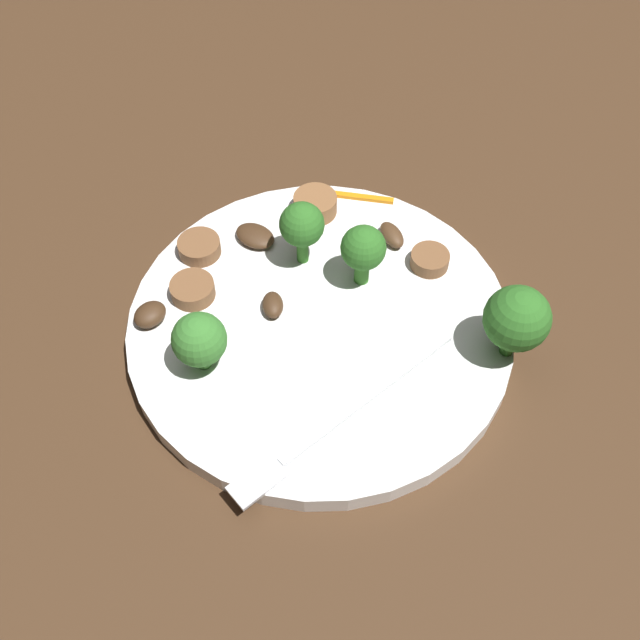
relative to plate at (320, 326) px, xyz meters
name	(u,v)px	position (x,y,z in m)	size (l,w,h in m)	color
ground_plane	(320,333)	(0.00, 0.00, -0.01)	(1.40, 1.40, 0.00)	#422B19
plate	(320,326)	(0.00, 0.00, 0.00)	(0.27, 0.27, 0.02)	white
fork	(332,425)	(0.05, 0.07, 0.01)	(0.18, 0.02, 0.00)	silver
broccoli_floret_0	(517,319)	(-0.08, 0.10, 0.04)	(0.04, 0.04, 0.06)	#347525
broccoli_floret_1	(302,226)	(-0.03, -0.05, 0.04)	(0.03, 0.03, 0.05)	#347525
broccoli_floret_2	(199,340)	(0.08, -0.02, 0.04)	(0.04, 0.04, 0.05)	#408630
broccoli_floret_3	(363,250)	(-0.05, -0.01, 0.04)	(0.03, 0.03, 0.05)	#347525
sausage_slice_0	(315,204)	(-0.07, -0.08, 0.02)	(0.03, 0.03, 0.01)	brown
sausage_slice_1	(430,260)	(-0.09, 0.01, 0.01)	(0.03, 0.03, 0.01)	brown
sausage_slice_2	(193,290)	(0.05, -0.08, 0.01)	(0.03, 0.03, 0.01)	brown
sausage_slice_3	(199,247)	(0.03, -0.11, 0.01)	(0.03, 0.03, 0.01)	brown
mushroom_0	(392,235)	(-0.09, -0.02, 0.01)	(0.03, 0.01, 0.01)	#4C331E
mushroom_1	(150,315)	(0.09, -0.08, 0.01)	(0.02, 0.02, 0.01)	#422B19
mushroom_2	(255,236)	(-0.01, -0.09, 0.01)	(0.03, 0.02, 0.01)	#422B19
mushroom_3	(273,305)	(0.02, -0.03, 0.01)	(0.02, 0.01, 0.01)	#422B19
pepper_strip_1	(360,197)	(-0.10, -0.07, 0.01)	(0.05, 0.00, 0.00)	orange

